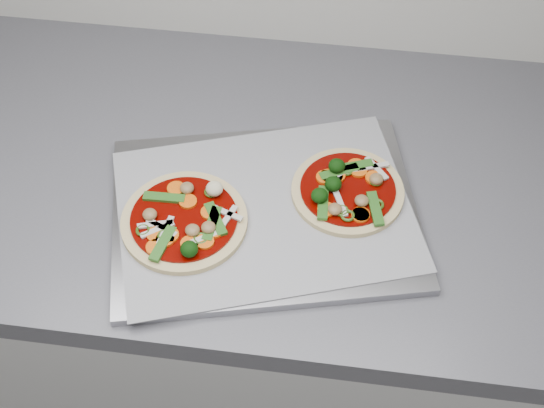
# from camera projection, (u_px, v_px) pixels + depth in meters

# --- Properties ---
(baking_tray) EXTENTS (0.48, 0.40, 0.01)m
(baking_tray) POSITION_uv_depth(u_px,v_px,m) (265.00, 213.00, 1.06)
(baking_tray) COLOR gray
(baking_tray) RESTS_ON countertop
(parchment) EXTENTS (0.48, 0.41, 0.00)m
(parchment) POSITION_uv_depth(u_px,v_px,m) (265.00, 209.00, 1.05)
(parchment) COLOR #95959A
(parchment) RESTS_ON baking_tray
(pizza_left) EXTENTS (0.19, 0.19, 0.03)m
(pizza_left) POSITION_uv_depth(u_px,v_px,m) (185.00, 221.00, 1.03)
(pizza_left) COLOR tan
(pizza_left) RESTS_ON parchment
(pizza_right) EXTENTS (0.22, 0.22, 0.03)m
(pizza_right) POSITION_uv_depth(u_px,v_px,m) (347.00, 189.00, 1.06)
(pizza_right) COLOR tan
(pizza_right) RESTS_ON parchment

